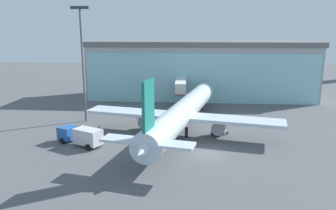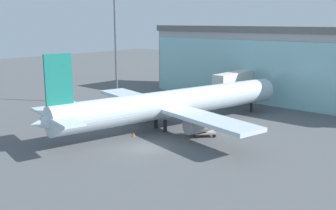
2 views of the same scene
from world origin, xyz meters
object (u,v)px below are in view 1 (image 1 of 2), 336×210
jet_bridge (181,85)px  baggage_cart (220,132)px  safety_cone_wingtip (99,126)px  apron_light_mast (82,56)px  airplane (183,112)px  safety_cone_nose (175,145)px  catering_truck (81,135)px

jet_bridge → baggage_cart: (6.88, -19.92, -4.15)m
baggage_cart → safety_cone_wingtip: 20.54m
apron_light_mast → jet_bridge: bearing=38.3°
airplane → safety_cone_wingtip: bearing=97.1°
safety_cone_nose → safety_cone_wingtip: bearing=148.5°
safety_cone_nose → baggage_cart: bearing=40.6°
apron_light_mast → catering_truck: (3.33, -12.65, -10.55)m
airplane → catering_truck: size_ratio=5.32×
apron_light_mast → airplane: size_ratio=0.51×
jet_bridge → airplane: 19.24m
baggage_cart → safety_cone_wingtip: (-20.41, 2.24, -0.23)m
baggage_cart → airplane: bearing=-56.5°
jet_bridge → catering_truck: jet_bridge is taller
airplane → safety_cone_wingtip: size_ratio=72.66×
catering_truck → safety_cone_wingtip: 8.57m
apron_light_mast → baggage_cart: size_ratio=6.47×
apron_light_mast → safety_cone_nose: (17.04, -12.38, -11.75)m
airplane → safety_cone_wingtip: (-14.46, 1.50, -3.14)m
jet_bridge → catering_truck: (-13.81, -26.16, -3.18)m
jet_bridge → safety_cone_wingtip: 22.69m
jet_bridge → safety_cone_wingtip: bearing=142.0°
catering_truck → safety_cone_nose: 13.76m
baggage_cart → catering_truck: bearing=-32.7°
jet_bridge → baggage_cart: jet_bridge is taller
apron_light_mast → safety_cone_nose: size_ratio=37.24×
jet_bridge → safety_cone_nose: jet_bridge is taller
apron_light_mast → baggage_cart: (24.02, -6.40, -11.52)m
apron_light_mast → baggage_cart: bearing=-14.9°
catering_truck → baggage_cart: 21.64m
catering_truck → jet_bridge: bearing=-91.3°
jet_bridge → airplane: airplane is taller
jet_bridge → apron_light_mast: (-17.14, -13.51, 7.37)m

